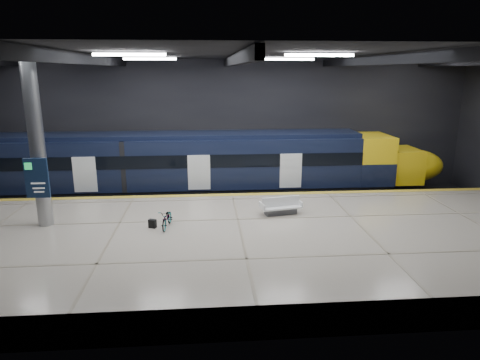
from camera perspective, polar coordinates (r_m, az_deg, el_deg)
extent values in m
plane|color=black|center=(19.83, -0.52, -7.27)|extent=(30.00, 30.00, 0.00)
cube|color=black|center=(26.62, -1.78, 7.23)|extent=(30.00, 0.10, 8.00)
cube|color=black|center=(10.97, 2.45, -3.24)|extent=(30.00, 0.10, 8.00)
cube|color=black|center=(18.43, -0.57, 16.51)|extent=(30.00, 16.00, 0.10)
cube|color=black|center=(18.97, -19.63, 14.90)|extent=(0.25, 16.00, 0.40)
cube|color=black|center=(18.43, -0.57, 15.73)|extent=(0.25, 16.00, 0.40)
cube|color=black|center=(19.78, 17.68, 14.99)|extent=(0.25, 16.00, 0.40)
cube|color=white|center=(16.61, -14.51, 15.89)|extent=(2.60, 0.18, 0.10)
cube|color=white|center=(16.94, 10.53, 16.06)|extent=(2.60, 0.18, 0.10)
cube|color=white|center=(24.39, -28.97, 13.99)|extent=(2.60, 0.18, 0.10)
cube|color=white|center=(22.54, -11.92, 15.53)|extent=(2.60, 0.18, 0.10)
cube|color=white|center=(22.79, 6.52, 15.72)|extent=(2.60, 0.18, 0.10)
cube|color=white|center=(25.08, 22.96, 14.59)|extent=(2.60, 0.18, 0.10)
cube|color=#B5A999|center=(17.31, 0.08, -8.63)|extent=(30.00, 11.00, 1.10)
cube|color=gold|center=(22.06, -1.04, -1.96)|extent=(30.00, 0.40, 0.01)
cube|color=gray|center=(24.30, -1.33, -2.94)|extent=(30.00, 0.08, 0.16)
cube|color=gray|center=(25.67, -1.51, -1.98)|extent=(30.00, 0.08, 0.16)
cube|color=black|center=(25.05, -12.24, -1.61)|extent=(24.00, 2.58, 0.80)
cube|color=black|center=(24.63, -12.46, 2.36)|extent=(24.00, 2.80, 2.75)
cube|color=black|center=(24.37, -12.65, 5.80)|extent=(24.00, 2.30, 0.24)
cube|color=black|center=(23.21, -12.95, 2.30)|extent=(24.00, 0.04, 0.70)
cube|color=white|center=(23.09, -5.48, 1.01)|extent=(1.20, 0.05, 1.90)
cube|color=yellow|center=(26.22, 16.98, 2.79)|extent=(2.00, 2.80, 2.75)
ellipsoid|color=yellow|center=(27.37, 21.98, 1.81)|extent=(3.60, 2.52, 1.90)
cube|color=black|center=(26.29, 17.62, 3.16)|extent=(1.60, 2.38, 0.80)
cube|color=#595B60|center=(19.20, 5.44, -4.16)|extent=(1.47, 0.71, 0.26)
cube|color=white|center=(19.13, 5.45, -3.59)|extent=(1.87, 1.08, 0.07)
cube|color=white|center=(19.06, 5.47, -2.88)|extent=(1.74, 0.42, 0.44)
cube|color=white|center=(18.81, 2.95, -3.52)|extent=(0.20, 0.74, 0.26)
cube|color=white|center=(19.43, 7.88, -3.05)|extent=(0.20, 0.74, 0.26)
imported|color=#99999E|center=(17.70, -9.69, -5.06)|extent=(0.71, 1.52, 0.77)
cube|color=black|center=(17.84, -11.59, -5.72)|extent=(0.35, 0.28, 0.35)
cylinder|color=#9EA0A5|center=(18.83, -25.47, 4.54)|extent=(0.60, 0.60, 6.90)
cube|color=#101F3B|center=(18.69, -25.47, 0.24)|extent=(0.90, 0.12, 1.60)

